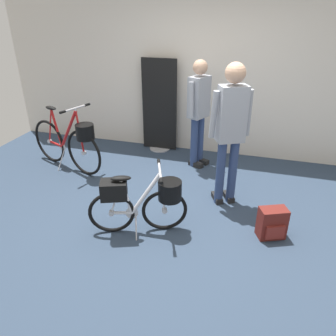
{
  "coord_description": "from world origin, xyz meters",
  "views": [
    {
      "loc": [
        0.86,
        -3.19,
        2.33
      ],
      "look_at": [
        -0.12,
        0.18,
        0.55
      ],
      "focal_mm": 34.81,
      "sensor_mm": 36.0,
      "label": 1
    }
  ],
  "objects_px": {
    "visitor_near_wall": "(230,127)",
    "visitor_browsing": "(199,108)",
    "display_bike_left": "(70,142)",
    "backpack_on_floor": "(272,223)",
    "floor_banner_stand": "(159,111)",
    "folding_bike_foreground": "(142,199)"
  },
  "relations": [
    {
      "from": "visitor_browsing",
      "to": "folding_bike_foreground",
      "type": "bearing_deg",
      "value": -97.02
    },
    {
      "from": "floor_banner_stand",
      "to": "folding_bike_foreground",
      "type": "xyz_separation_m",
      "value": [
        0.52,
        -2.3,
        -0.28
      ]
    },
    {
      "from": "floor_banner_stand",
      "to": "folding_bike_foreground",
      "type": "height_order",
      "value": "floor_banner_stand"
    },
    {
      "from": "folding_bike_foreground",
      "to": "visitor_near_wall",
      "type": "bearing_deg",
      "value": 47.09
    },
    {
      "from": "floor_banner_stand",
      "to": "visitor_browsing",
      "type": "relative_size",
      "value": 0.96
    },
    {
      "from": "visitor_near_wall",
      "to": "visitor_browsing",
      "type": "height_order",
      "value": "visitor_near_wall"
    },
    {
      "from": "display_bike_left",
      "to": "visitor_browsing",
      "type": "xyz_separation_m",
      "value": [
        1.81,
        0.73,
        0.46
      ]
    },
    {
      "from": "folding_bike_foreground",
      "to": "backpack_on_floor",
      "type": "distance_m",
      "value": 1.45
    },
    {
      "from": "display_bike_left",
      "to": "backpack_on_floor",
      "type": "relative_size",
      "value": 4.01
    },
    {
      "from": "floor_banner_stand",
      "to": "visitor_browsing",
      "type": "xyz_separation_m",
      "value": [
        0.75,
        -0.42,
        0.23
      ]
    },
    {
      "from": "folding_bike_foreground",
      "to": "display_bike_left",
      "type": "xyz_separation_m",
      "value": [
        -1.58,
        1.15,
        0.05
      ]
    },
    {
      "from": "floor_banner_stand",
      "to": "visitor_near_wall",
      "type": "bearing_deg",
      "value": -47.04
    },
    {
      "from": "floor_banner_stand",
      "to": "display_bike_left",
      "type": "distance_m",
      "value": 1.58
    },
    {
      "from": "display_bike_left",
      "to": "floor_banner_stand",
      "type": "bearing_deg",
      "value": 47.38
    },
    {
      "from": "folding_bike_foreground",
      "to": "visitor_near_wall",
      "type": "xyz_separation_m",
      "value": [
        0.81,
        0.87,
        0.61
      ]
    },
    {
      "from": "display_bike_left",
      "to": "backpack_on_floor",
      "type": "height_order",
      "value": "display_bike_left"
    },
    {
      "from": "visitor_near_wall",
      "to": "folding_bike_foreground",
      "type": "bearing_deg",
      "value": -132.91
    },
    {
      "from": "floor_banner_stand",
      "to": "display_bike_left",
      "type": "height_order",
      "value": "floor_banner_stand"
    },
    {
      "from": "display_bike_left",
      "to": "visitor_near_wall",
      "type": "relative_size",
      "value": 0.81
    },
    {
      "from": "visitor_browsing",
      "to": "backpack_on_floor",
      "type": "xyz_separation_m",
      "value": [
        1.17,
        -1.59,
        -0.75
      ]
    },
    {
      "from": "visitor_browsing",
      "to": "visitor_near_wall",
      "type": "bearing_deg",
      "value": -60.23
    },
    {
      "from": "display_bike_left",
      "to": "visitor_near_wall",
      "type": "xyz_separation_m",
      "value": [
        2.39,
        -0.28,
        0.56
      ]
    }
  ]
}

